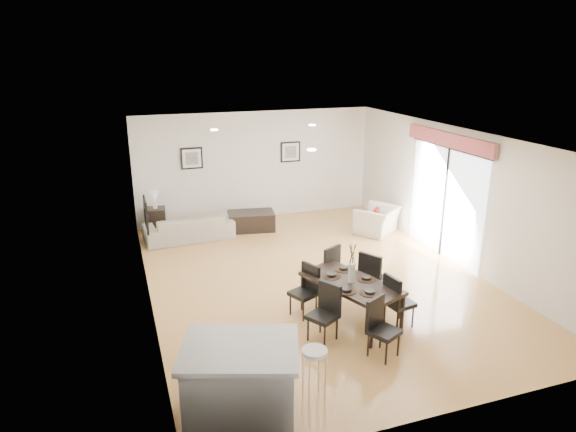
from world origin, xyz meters
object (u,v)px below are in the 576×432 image
object	(u,v)px
dining_chair_efar	(372,276)
coffee_table	(251,221)
side_table	(156,220)
dining_chair_wfar	(307,287)
kitchen_island	(241,381)
dining_chair_wnear	(326,309)
dining_chair_head	(380,324)
dining_chair_foot	(328,267)
bar_stool	(314,357)
dining_chair_enear	(396,299)
sofa	(189,227)
dining_table	(351,286)
armchair	(377,220)

from	to	relation	value
dining_chair_efar	coffee_table	distance (m)	4.46
side_table	dining_chair_wfar	bearing A→B (deg)	-68.31
side_table	kitchen_island	xyz separation A→B (m)	(0.33, -6.91, 0.18)
dining_chair_wnear	dining_chair_head	size ratio (longest dim) A/B	1.01
dining_chair_foot	kitchen_island	distance (m)	3.44
dining_chair_wfar	dining_chair_efar	world-z (taller)	dining_chair_efar
bar_stool	dining_chair_foot	bearing A→B (deg)	63.61
kitchen_island	bar_stool	distance (m)	0.93
dining_chair_head	coffee_table	distance (m)	5.73
dining_chair_enear	dining_chair_foot	distance (m)	1.51
sofa	dining_chair_enear	distance (m)	5.51
dining_chair_wnear	bar_stool	world-z (taller)	dining_chair_wnear
dining_chair_wfar	bar_stool	bearing A→B (deg)	-43.32
dining_chair_wfar	kitchen_island	world-z (taller)	kitchen_island
coffee_table	bar_stool	world-z (taller)	bar_stool
dining_chair_wnear	sofa	bearing A→B (deg)	163.73
dining_chair_wfar	dining_chair_enear	size ratio (longest dim) A/B	0.98
dining_chair_head	kitchen_island	bearing A→B (deg)	169.07
dining_table	side_table	distance (m)	5.87
dining_chair_wfar	coffee_table	world-z (taller)	dining_chair_wfar
dining_chair_head	coffee_table	world-z (taller)	dining_chair_head
dining_chair_wnear	dining_chair_efar	size ratio (longest dim) A/B	0.92
dining_chair_wfar	coffee_table	xyz separation A→B (m)	(0.22, 4.28, -0.26)
dining_chair_wnear	dining_chair_enear	bearing A→B (deg)	56.56
dining_chair_wfar	armchair	bearing A→B (deg)	111.38
dining_chair_enear	dining_chair_efar	xyz separation A→B (m)	(0.00, 0.78, 0.04)
coffee_table	bar_stool	bearing A→B (deg)	-88.95
dining_chair_enear	bar_stool	bearing A→B (deg)	114.07
bar_stool	dining_chair_efar	bearing A→B (deg)	47.14
dining_chair_wnear	side_table	size ratio (longest dim) A/B	1.49
dining_chair_wnear	coffee_table	world-z (taller)	dining_chair_wnear
dining_chair_efar	bar_stool	bearing A→B (deg)	107.08
dining_chair_enear	coffee_table	bearing A→B (deg)	0.99
sofa	dining_chair_head	distance (m)	5.83
dining_chair_enear	kitchen_island	size ratio (longest dim) A/B	0.55
sofa	dining_chair_wnear	world-z (taller)	dining_chair_wnear
dining_chair_wfar	dining_chair_enear	bearing A→B (deg)	28.79
sofa	dining_chair_efar	xyz separation A→B (m)	(2.43, -4.16, 0.24)
dining_chair_enear	kitchen_island	distance (m)	3.01
dining_chair_wfar	kitchen_island	xyz separation A→B (m)	(-1.61, -2.05, -0.00)
bar_stool	dining_chair_wfar	bearing A→B (deg)	71.44
armchair	dining_chair_wfar	world-z (taller)	dining_chair_wfar
dining_chair_wnear	coffee_table	xyz separation A→B (m)	(0.22, 5.07, -0.27)
armchair	kitchen_island	size ratio (longest dim) A/B	0.61
dining_chair_wfar	coffee_table	bearing A→B (deg)	152.27
sofa	dining_chair_wfar	size ratio (longest dim) A/B	2.32
dining_chair_efar	dining_chair_wfar	bearing A→B (deg)	56.39
dining_chair_wnear	dining_chair_foot	xyz separation A→B (m)	(0.61, 1.37, 0.02)
armchair	dining_table	size ratio (longest dim) A/B	0.54
dining_chair_enear	side_table	distance (m)	6.49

